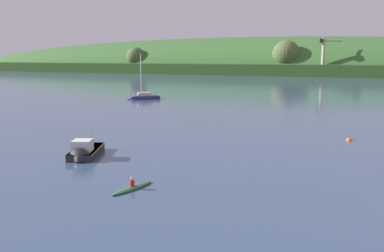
# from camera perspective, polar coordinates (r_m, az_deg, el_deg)

# --- Properties ---
(far_shoreline_hill) EXTENTS (593.30, 100.84, 44.00)m
(far_shoreline_hill) POSITION_cam_1_polar(r_m,az_deg,el_deg) (260.91, 8.21, 7.70)
(far_shoreline_hill) COLOR #27431B
(far_shoreline_hill) RESTS_ON ground
(dockside_crane) EXTENTS (11.54, 9.49, 18.80)m
(dockside_crane) POSITION_cam_1_polar(r_m,az_deg,el_deg) (214.28, 18.21, 9.21)
(dockside_crane) COLOR #4C4C51
(dockside_crane) RESTS_ON ground
(sailboat_near_mooring) EXTENTS (7.29, 6.62, 11.25)m
(sailboat_near_mooring) POSITION_cam_1_polar(r_m,az_deg,el_deg) (91.19, -7.28, 4.00)
(sailboat_near_mooring) COLOR navy
(sailboat_near_mooring) RESTS_ON ground
(fishing_boat_moored) EXTENTS (4.43, 6.33, 3.66)m
(fishing_boat_moored) POSITION_cam_1_polar(r_m,az_deg,el_deg) (39.31, -15.06, -3.74)
(fishing_boat_moored) COLOR #232328
(fishing_boat_moored) RESTS_ON ground
(canoe_with_paddler) EXTENTS (1.81, 3.97, 1.02)m
(canoe_with_paddler) POSITION_cam_1_polar(r_m,az_deg,el_deg) (29.40, -8.51, -8.68)
(canoe_with_paddler) COLOR #33663D
(canoe_with_paddler) RESTS_ON ground
(mooring_buoy_off_fishing_boat) EXTENTS (0.63, 0.63, 0.71)m
(mooring_buoy_off_fishing_boat) POSITION_cam_1_polar(r_m,az_deg,el_deg) (48.97, 21.44, -1.92)
(mooring_buoy_off_fishing_boat) COLOR #EA5B19
(mooring_buoy_off_fishing_boat) RESTS_ON ground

